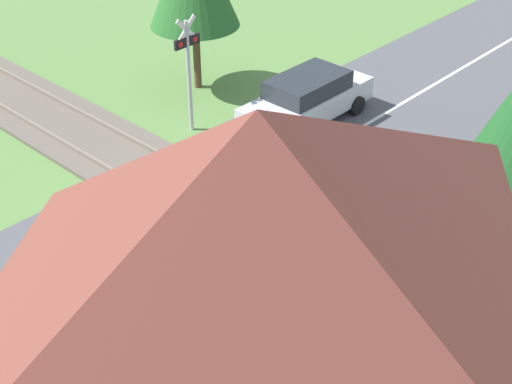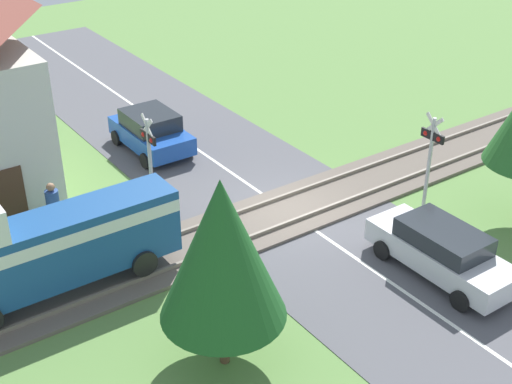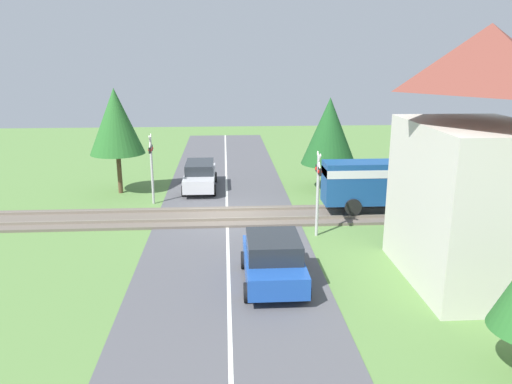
{
  "view_description": "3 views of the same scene",
  "coord_description": "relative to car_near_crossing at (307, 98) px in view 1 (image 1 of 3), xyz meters",
  "views": [
    {
      "loc": [
        9.87,
        10.54,
        10.13
      ],
      "look_at": [
        0.0,
        1.31,
        1.2
      ],
      "focal_mm": 50.0,
      "sensor_mm": 36.0,
      "label": 1
    },
    {
      "loc": [
        -15.82,
        12.45,
        11.99
      ],
      "look_at": [
        0.0,
        1.31,
        1.2
      ],
      "focal_mm": 50.0,
      "sensor_mm": 36.0,
      "label": 2
    },
    {
      "loc": [
        21.55,
        -0.05,
        7.16
      ],
      "look_at": [
        0.0,
        1.31,
        1.2
      ],
      "focal_mm": 35.0,
      "sensor_mm": 36.0,
      "label": 3
    }
  ],
  "objects": [
    {
      "name": "track_bed",
      "position": [
        5.17,
        1.44,
        -0.73
      ],
      "size": [
        2.8,
        48.0,
        0.24
      ],
      "color": "#665B51",
      "rests_on": "ground_plane"
    },
    {
      "name": "crossing_signal_west_approach",
      "position": [
        2.67,
        -2.2,
        1.41
      ],
      "size": [
        0.9,
        0.18,
        3.46
      ],
      "color": "#B7B7B7",
      "rests_on": "ground_plane"
    },
    {
      "name": "ground_plane",
      "position": [
        5.17,
        1.44,
        -0.79
      ],
      "size": [
        60.0,
        60.0,
        0.0
      ],
      "primitive_type": "plane",
      "color": "#5B8442"
    },
    {
      "name": "car_near_crossing",
      "position": [
        0.0,
        0.0,
        0.0
      ],
      "size": [
        4.52,
        1.79,
        1.51
      ],
      "color": "silver",
      "rests_on": "ground_plane"
    },
    {
      "name": "road_surface",
      "position": [
        5.17,
        1.44,
        -0.78
      ],
      "size": [
        48.0,
        6.4,
        0.02
      ],
      "color": "#515156",
      "rests_on": "ground_plane"
    },
    {
      "name": "crossing_signal_east_approach",
      "position": [
        7.67,
        5.08,
        1.41
      ],
      "size": [
        0.9,
        0.18,
        3.46
      ],
      "color": "#B7B7B7",
      "rests_on": "ground_plane"
    }
  ]
}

